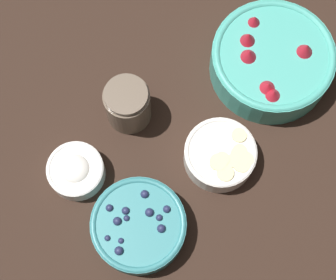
{
  "coord_description": "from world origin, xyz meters",
  "views": [
    {
      "loc": [
        -0.28,
        -0.05,
        1.0
      ],
      "look_at": [
        0.02,
        0.02,
        0.04
      ],
      "focal_mm": 60.0,
      "sensor_mm": 36.0,
      "label": 1
    }
  ],
  "objects_px": {
    "bowl_strawberries": "(272,60)",
    "bowl_blueberries": "(139,226)",
    "bowl_cream": "(76,171)",
    "jar_chocolate": "(128,105)",
    "bowl_bananas": "(220,155)"
  },
  "relations": [
    {
      "from": "bowl_bananas",
      "to": "bowl_cream",
      "type": "distance_m",
      "value": 0.26
    },
    {
      "from": "bowl_blueberries",
      "to": "jar_chocolate",
      "type": "bearing_deg",
      "value": 18.25
    },
    {
      "from": "bowl_strawberries",
      "to": "jar_chocolate",
      "type": "height_order",
      "value": "jar_chocolate"
    },
    {
      "from": "jar_chocolate",
      "to": "bowl_cream",
      "type": "bearing_deg",
      "value": 154.63
    },
    {
      "from": "bowl_blueberries",
      "to": "bowl_bananas",
      "type": "bearing_deg",
      "value": -36.17
    },
    {
      "from": "bowl_strawberries",
      "to": "bowl_blueberries",
      "type": "height_order",
      "value": "bowl_strawberries"
    },
    {
      "from": "bowl_blueberries",
      "to": "jar_chocolate",
      "type": "distance_m",
      "value": 0.22
    },
    {
      "from": "bowl_blueberries",
      "to": "bowl_cream",
      "type": "bearing_deg",
      "value": 61.25
    },
    {
      "from": "bowl_cream",
      "to": "jar_chocolate",
      "type": "height_order",
      "value": "jar_chocolate"
    },
    {
      "from": "bowl_strawberries",
      "to": "bowl_bananas",
      "type": "xyz_separation_m",
      "value": [
        -0.2,
        0.06,
        -0.01
      ]
    },
    {
      "from": "bowl_bananas",
      "to": "jar_chocolate",
      "type": "height_order",
      "value": "jar_chocolate"
    },
    {
      "from": "bowl_cream",
      "to": "jar_chocolate",
      "type": "bearing_deg",
      "value": -25.37
    },
    {
      "from": "bowl_strawberries",
      "to": "bowl_blueberries",
      "type": "distance_m",
      "value": 0.4
    },
    {
      "from": "bowl_bananas",
      "to": "bowl_blueberries",
      "type": "bearing_deg",
      "value": 143.83
    },
    {
      "from": "bowl_blueberries",
      "to": "jar_chocolate",
      "type": "height_order",
      "value": "jar_chocolate"
    }
  ]
}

